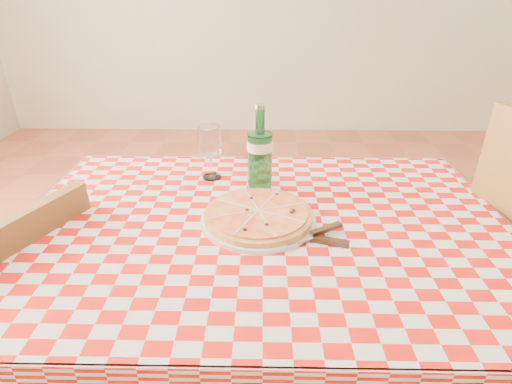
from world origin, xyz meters
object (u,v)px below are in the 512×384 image
chair_far (31,314)px  pizza_plate (258,214)px  wine_glass (210,152)px  water_bottle (260,150)px  dining_table (263,253)px

chair_far → pizza_plate: size_ratio=2.74×
wine_glass → pizza_plate: bearing=-59.7°
pizza_plate → water_bottle: bearing=89.4°
chair_far → wine_glass: size_ratio=4.82×
dining_table → wine_glass: (-0.17, 0.28, 0.19)m
pizza_plate → water_bottle: (0.00, 0.17, 0.11)m
chair_far → wine_glass: (0.49, 0.34, 0.37)m
pizza_plate → dining_table: bearing=-40.0°
dining_table → wine_glass: 0.37m
dining_table → chair_far: 0.69m
water_bottle → pizza_plate: bearing=-90.6°
dining_table → chair_far: (-0.66, -0.06, -0.18)m
pizza_plate → wine_glass: 0.31m
chair_far → pizza_plate: (0.65, 0.07, 0.30)m
dining_table → pizza_plate: pizza_plate is taller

